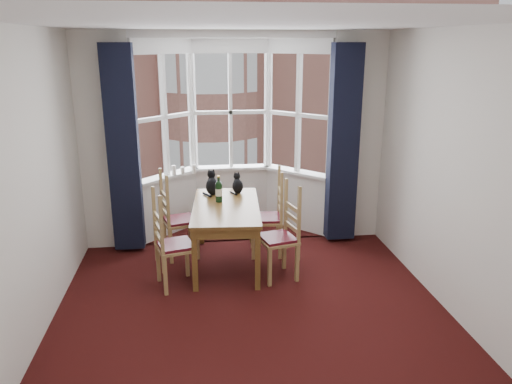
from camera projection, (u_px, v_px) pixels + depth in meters
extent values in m
plane|color=black|center=(256.00, 327.00, 4.84)|extent=(4.50, 4.50, 0.00)
plane|color=white|center=(255.00, 23.00, 4.03)|extent=(4.50, 4.50, 0.00)
plane|color=silver|center=(21.00, 197.00, 4.21)|extent=(0.00, 4.50, 4.50)
plane|color=silver|center=(467.00, 181.00, 4.67)|extent=(0.00, 4.50, 4.50)
plane|color=silver|center=(314.00, 326.00, 2.30)|extent=(4.00, 0.00, 4.00)
cube|color=silver|center=(107.00, 144.00, 6.38)|extent=(0.70, 0.12, 2.80)
cube|color=silver|center=(356.00, 138.00, 6.77)|extent=(0.70, 0.12, 2.80)
cube|color=black|center=(123.00, 150.00, 6.25)|extent=(0.38, 0.22, 2.60)
cube|color=black|center=(343.00, 145.00, 6.59)|extent=(0.38, 0.22, 2.60)
cube|color=brown|center=(226.00, 207.00, 6.01)|extent=(0.89, 1.52, 0.04)
cube|color=brown|center=(195.00, 261.00, 5.44)|extent=(0.06, 0.06, 0.73)
cube|color=brown|center=(201.00, 218.00, 6.75)|extent=(0.06, 0.06, 0.73)
cube|color=brown|center=(258.00, 259.00, 5.48)|extent=(0.06, 0.06, 0.73)
cube|color=brown|center=(252.00, 217.00, 6.79)|extent=(0.06, 0.06, 0.73)
cube|color=#A2854F|center=(176.00, 246.00, 5.54)|extent=(0.50, 0.51, 0.06)
cube|color=#4E0D17|center=(176.00, 245.00, 5.53)|extent=(0.45, 0.46, 0.03)
cube|color=#A2854F|center=(180.00, 221.00, 6.32)|extent=(0.50, 0.51, 0.06)
cube|color=#4E0D17|center=(180.00, 220.00, 6.31)|extent=(0.45, 0.46, 0.03)
cube|color=#A2854F|center=(277.00, 239.00, 5.74)|extent=(0.49, 0.50, 0.06)
cube|color=#4E0D17|center=(277.00, 238.00, 5.73)|extent=(0.44, 0.46, 0.03)
cube|color=#A2854F|center=(266.00, 219.00, 6.39)|extent=(0.43, 0.45, 0.06)
cube|color=#4E0D17|center=(266.00, 217.00, 6.39)|extent=(0.39, 0.41, 0.03)
ellipsoid|color=black|center=(212.00, 187.00, 6.41)|extent=(0.19, 0.24, 0.22)
sphere|color=black|center=(211.00, 174.00, 6.44)|extent=(0.11, 0.11, 0.10)
cone|color=black|center=(209.00, 171.00, 6.42)|extent=(0.04, 0.04, 0.05)
cone|color=black|center=(213.00, 170.00, 6.43)|extent=(0.04, 0.04, 0.05)
ellipsoid|color=black|center=(238.00, 186.00, 6.47)|extent=(0.15, 0.19, 0.19)
sphere|color=black|center=(237.00, 176.00, 6.50)|extent=(0.09, 0.09, 0.09)
cone|color=black|center=(235.00, 173.00, 6.48)|extent=(0.03, 0.03, 0.04)
cone|color=black|center=(239.00, 173.00, 6.49)|extent=(0.03, 0.03, 0.04)
cylinder|color=black|center=(219.00, 193.00, 6.11)|extent=(0.08, 0.08, 0.23)
sphere|color=black|center=(219.00, 184.00, 6.07)|extent=(0.08, 0.08, 0.08)
cylinder|color=black|center=(219.00, 180.00, 6.06)|extent=(0.03, 0.03, 0.10)
cylinder|color=gold|center=(219.00, 177.00, 6.05)|extent=(0.03, 0.03, 0.02)
cylinder|color=silver|center=(219.00, 192.00, 6.11)|extent=(0.08, 0.08, 0.09)
cylinder|color=white|center=(174.00, 170.00, 6.95)|extent=(0.06, 0.06, 0.13)
cylinder|color=white|center=(183.00, 171.00, 6.99)|extent=(0.06, 0.06, 0.10)
cylinder|color=white|center=(194.00, 169.00, 7.03)|extent=(0.05, 0.05, 0.13)
plane|color=#333335|center=(203.00, 162.00, 37.22)|extent=(80.00, 80.00, 0.00)
cube|color=#A46454|center=(208.00, 89.00, 18.09)|extent=(18.00, 6.00, 14.00)
cylinder|color=#A46454|center=(211.00, 98.00, 15.24)|extent=(3.20, 3.20, 14.00)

